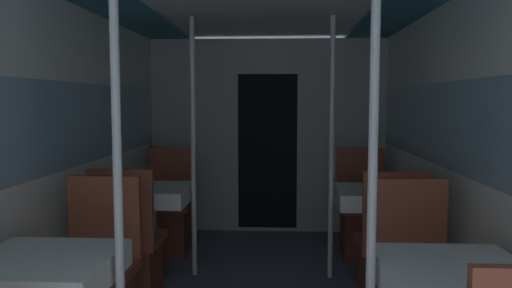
# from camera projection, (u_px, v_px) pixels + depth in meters

# --- Properties ---
(wall_left) EXTENTS (0.05, 6.62, 2.09)m
(wall_left) POSITION_uv_depth(u_px,v_px,m) (65.00, 154.00, 3.35)
(wall_left) COLOR silver
(wall_left) RESTS_ON ground_plane
(wall_right) EXTENTS (0.05, 6.62, 2.09)m
(wall_right) POSITION_uv_depth(u_px,v_px,m) (457.00, 156.00, 3.21)
(wall_right) COLOR silver
(wall_right) RESTS_ON ground_plane
(bulkhead_far) EXTENTS (2.54, 0.09, 2.09)m
(bulkhead_far) POSITION_uv_depth(u_px,v_px,m) (268.00, 136.00, 5.44)
(bulkhead_far) COLOR #A8A8A3
(bulkhead_far) RESTS_ON ground_plane
(dining_table_left_0) EXTENTS (0.62, 0.62, 0.73)m
(dining_table_left_0) POSITION_uv_depth(u_px,v_px,m) (44.00, 279.00, 2.25)
(dining_table_left_0) COLOR #4C4C51
(dining_table_left_0) RESTS_ON ground_plane
(support_pole_left_0) EXTENTS (0.04, 0.04, 2.09)m
(support_pole_left_0) POSITION_uv_depth(u_px,v_px,m) (118.00, 188.00, 2.20)
(support_pole_left_0) COLOR silver
(support_pole_left_0) RESTS_ON ground_plane
(dining_table_left_1) EXTENTS (0.62, 0.62, 0.73)m
(dining_table_left_1) POSITION_uv_depth(u_px,v_px,m) (151.00, 199.00, 4.08)
(dining_table_left_1) COLOR #4C4C51
(dining_table_left_1) RESTS_ON ground_plane
(chair_left_near_1) EXTENTS (0.44, 0.44, 0.98)m
(chair_left_near_1) POSITION_uv_depth(u_px,v_px,m) (130.00, 261.00, 3.51)
(chair_left_near_1) COLOR brown
(chair_left_near_1) RESTS_ON ground_plane
(chair_left_far_1) EXTENTS (0.44, 0.44, 0.98)m
(chair_left_far_1) POSITION_uv_depth(u_px,v_px,m) (169.00, 221.00, 4.70)
(chair_left_far_1) COLOR brown
(chair_left_far_1) RESTS_ON ground_plane
(support_pole_left_1) EXTENTS (0.04, 0.04, 2.09)m
(support_pole_left_1) POSITION_uv_depth(u_px,v_px,m) (193.00, 148.00, 4.02)
(support_pole_left_1) COLOR silver
(support_pole_left_1) RESTS_ON ground_plane
(dining_table_right_0) EXTENTS (0.62, 0.62, 0.73)m
(dining_table_right_0) POSITION_uv_depth(u_px,v_px,m) (452.00, 287.00, 2.15)
(dining_table_right_0) COLOR #4C4C51
(dining_table_right_0) RESTS_ON ground_plane
(support_pole_right_0) EXTENTS (0.04, 0.04, 2.09)m
(support_pole_right_0) POSITION_uv_depth(u_px,v_px,m) (372.00, 191.00, 2.14)
(support_pole_right_0) COLOR silver
(support_pole_right_0) RESTS_ON ground_plane
(dining_table_right_1) EXTENTS (0.62, 0.62, 0.73)m
(dining_table_right_1) POSITION_uv_depth(u_px,v_px,m) (375.00, 201.00, 3.98)
(dining_table_right_1) COLOR #4C4C51
(dining_table_right_1) RESTS_ON ground_plane
(chair_right_near_1) EXTENTS (0.44, 0.44, 0.98)m
(chair_right_near_1) POSITION_uv_depth(u_px,v_px,m) (390.00, 266.00, 3.41)
(chair_right_near_1) COLOR brown
(chair_right_near_1) RESTS_ON ground_plane
(chair_right_far_1) EXTENTS (0.44, 0.44, 0.98)m
(chair_right_far_1) POSITION_uv_depth(u_px,v_px,m) (362.00, 223.00, 4.60)
(chair_right_far_1) COLOR brown
(chair_right_far_1) RESTS_ON ground_plane
(support_pole_right_1) EXTENTS (0.04, 0.04, 2.09)m
(support_pole_right_1) POSITION_uv_depth(u_px,v_px,m) (331.00, 149.00, 3.96)
(support_pole_right_1) COLOR silver
(support_pole_right_1) RESTS_ON ground_plane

